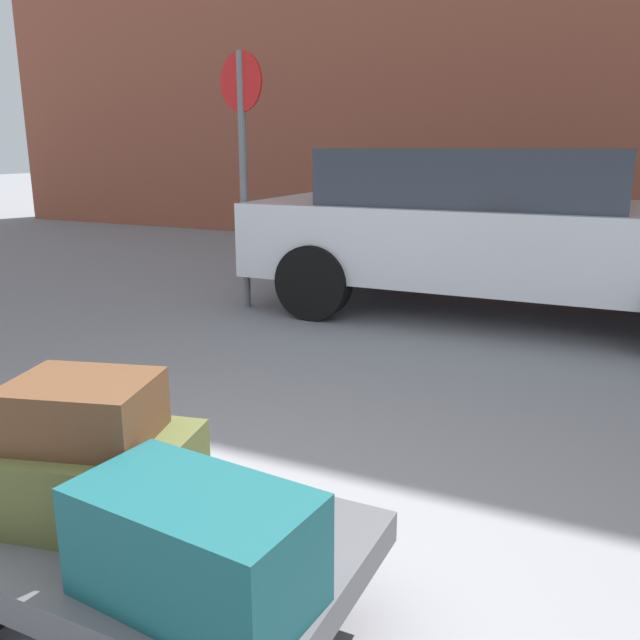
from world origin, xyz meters
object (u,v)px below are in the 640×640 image
at_px(suitcase_olive_front_left, 90,474).
at_px(duffel_bag_brown_topmost_pile, 84,409).
at_px(no_parking_sign, 243,153).
at_px(duffel_bag_teal_rear_left, 195,545).
at_px(luggage_cart, 147,546).
at_px(parked_car, 497,227).

distance_m(suitcase_olive_front_left, duffel_bag_brown_topmost_pile, 0.21).
distance_m(duffel_bag_brown_topmost_pile, no_parking_sign, 4.17).
bearing_deg(suitcase_olive_front_left, duffel_bag_brown_topmost_pile, -147.27).
bearing_deg(no_parking_sign, duffel_bag_brown_topmost_pile, -64.66).
bearing_deg(duffel_bag_teal_rear_left, no_parking_sign, 125.66).
distance_m(luggage_cart, no_parking_sign, 4.35).
distance_m(duffel_bag_teal_rear_left, no_parking_sign, 4.63).
distance_m(luggage_cart, parked_car, 4.51).
bearing_deg(suitcase_olive_front_left, luggage_cart, -12.90).
bearing_deg(parked_car, duffel_bag_teal_rear_left, -87.35).
height_order(duffel_bag_teal_rear_left, no_parking_sign, no_parking_sign).
bearing_deg(duffel_bag_brown_topmost_pile, suitcase_olive_front_left, 28.73).
xyz_separation_m(duffel_bag_brown_topmost_pile, parked_car, (0.32, 4.48, 0.09)).
bearing_deg(luggage_cart, suitcase_olive_front_left, 179.37).
relative_size(parked_car, no_parking_sign, 1.96).
bearing_deg(no_parking_sign, suitcase_olive_front_left, -64.66).
relative_size(luggage_cart, duffel_bag_brown_topmost_pile, 3.17).
bearing_deg(luggage_cart, duffel_bag_brown_topmost_pile, 179.37).
relative_size(suitcase_olive_front_left, duffel_bag_teal_rear_left, 1.02).
bearing_deg(duffel_bag_brown_topmost_pile, parked_car, 69.63).
distance_m(suitcase_olive_front_left, no_parking_sign, 4.22).
height_order(luggage_cart, duffel_bag_teal_rear_left, duffel_bag_teal_rear_left).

